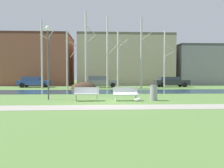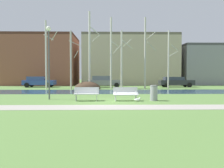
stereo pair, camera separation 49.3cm
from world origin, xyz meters
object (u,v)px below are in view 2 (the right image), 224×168
at_px(bench_right, 126,93).
at_px(seagull, 137,100).
at_px(parked_van_nearest_blue, 39,82).
at_px(streetlamp, 49,50).
at_px(trash_bin, 154,93).
at_px(parked_sedan_second_grey, 104,81).
at_px(bench_left, 87,93).
at_px(parked_hatch_third_dark, 176,82).

distance_m(bench_right, seagull, 0.96).
xyz_separation_m(seagull, parked_van_nearest_blue, (-11.31, 17.34, 0.65)).
distance_m(bench_right, streetlamp, 5.94).
bearing_deg(trash_bin, parked_sedan_second_grey, 101.76).
height_order(trash_bin, parked_sedan_second_grey, parked_sedan_second_grey).
relative_size(bench_right, parked_van_nearest_blue, 0.38).
xyz_separation_m(trash_bin, parked_sedan_second_grey, (-3.41, 16.38, 0.29)).
xyz_separation_m(bench_left, parked_hatch_third_dark, (10.85, 16.75, 0.29)).
xyz_separation_m(trash_bin, parked_van_nearest_blue, (-12.44, 16.78, 0.26)).
xyz_separation_m(streetlamp, parked_sedan_second_grey, (3.53, 15.47, -2.52)).
xyz_separation_m(bench_right, parked_van_nearest_blue, (-10.62, 16.76, 0.31)).
bearing_deg(seagull, parked_sedan_second_grey, 97.64).
bearing_deg(parked_van_nearest_blue, bench_right, -57.64).
xyz_separation_m(bench_left, parked_sedan_second_grey, (0.92, 16.36, 0.34)).
relative_size(streetlamp, parked_van_nearest_blue, 1.16).
relative_size(bench_left, seagull, 3.58).
height_order(seagull, parked_hatch_third_dark, parked_hatch_third_dark).
bearing_deg(seagull, trash_bin, 26.19).
bearing_deg(parked_hatch_third_dark, trash_bin, -111.22).
height_order(bench_left, bench_right, same).
relative_size(bench_right, trash_bin, 1.62).
distance_m(seagull, parked_van_nearest_blue, 20.71).
distance_m(streetlamp, parked_sedan_second_grey, 16.07).
distance_m(trash_bin, streetlamp, 7.55).
xyz_separation_m(bench_left, streetlamp, (-2.61, 0.89, 2.86)).
distance_m(bench_left, streetlamp, 3.97).
height_order(trash_bin, seagull, trash_bin).
xyz_separation_m(streetlamp, parked_hatch_third_dark, (13.46, 15.86, -2.57)).
relative_size(trash_bin, seagull, 2.21).
height_order(bench_right, parked_hatch_third_dark, parked_hatch_third_dark).
height_order(trash_bin, streetlamp, streetlamp).
height_order(bench_left, trash_bin, trash_bin).
bearing_deg(parked_van_nearest_blue, trash_bin, -53.45).
distance_m(trash_bin, parked_hatch_third_dark, 17.99).
bearing_deg(parked_van_nearest_blue, parked_sedan_second_grey, -2.55).
xyz_separation_m(streetlamp, parked_van_nearest_blue, (-5.50, 15.87, -2.56)).
bearing_deg(trash_bin, bench_left, 179.69).
relative_size(seagull, parked_van_nearest_blue, 0.11).
height_order(parked_van_nearest_blue, parked_sedan_second_grey, parked_sedan_second_grey).
height_order(bench_right, parked_sedan_second_grey, parked_sedan_second_grey).
distance_m(bench_left, trash_bin, 4.34).
height_order(bench_right, streetlamp, streetlamp).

